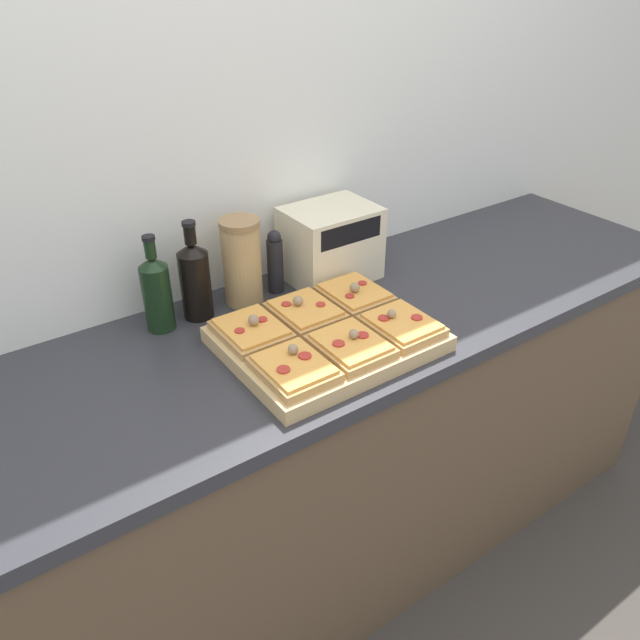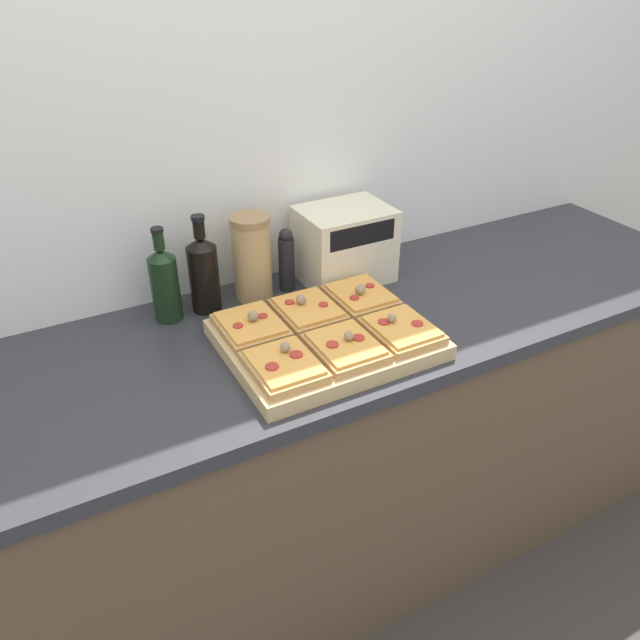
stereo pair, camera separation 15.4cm
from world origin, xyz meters
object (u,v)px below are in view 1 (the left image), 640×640
at_px(pepper_mill, 275,262).
at_px(toaster_oven, 331,243).
at_px(olive_oil_bottle, 157,292).
at_px(wine_bottle, 195,279).
at_px(grain_jar_tall, 242,262).
at_px(cutting_board, 327,339).

height_order(pepper_mill, toaster_oven, toaster_oven).
distance_m(olive_oil_bottle, pepper_mill, 0.35).
height_order(wine_bottle, toaster_oven, wine_bottle).
relative_size(olive_oil_bottle, toaster_oven, 0.92).
bearing_deg(toaster_oven, grain_jar_tall, 176.40).
xyz_separation_m(grain_jar_tall, toaster_oven, (0.28, -0.02, -0.01)).
bearing_deg(toaster_oven, wine_bottle, 177.59).
bearing_deg(wine_bottle, cutting_board, -58.00).
xyz_separation_m(cutting_board, olive_oil_bottle, (-0.30, 0.32, 0.09)).
height_order(olive_oil_bottle, pepper_mill, olive_oil_bottle).
height_order(grain_jar_tall, toaster_oven, grain_jar_tall).
relative_size(olive_oil_bottle, wine_bottle, 0.96).
height_order(olive_oil_bottle, toaster_oven, olive_oil_bottle).
height_order(cutting_board, grain_jar_tall, grain_jar_tall).
relative_size(olive_oil_bottle, pepper_mill, 1.39).
height_order(cutting_board, pepper_mill, pepper_mill).
relative_size(cutting_board, toaster_oven, 1.76).
bearing_deg(pepper_mill, wine_bottle, 180.00).
height_order(wine_bottle, grain_jar_tall, wine_bottle).
distance_m(wine_bottle, pepper_mill, 0.24).
bearing_deg(wine_bottle, grain_jar_tall, 0.00).
bearing_deg(olive_oil_bottle, cutting_board, -46.15).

